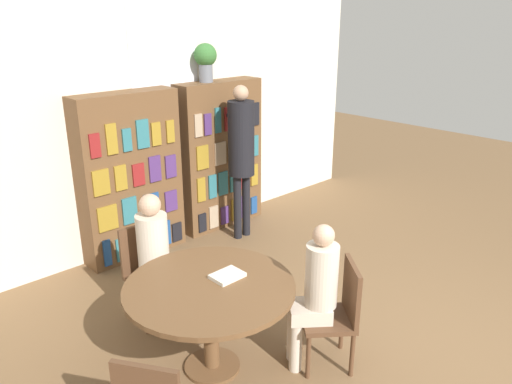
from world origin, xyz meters
name	(u,v)px	position (x,y,z in m)	size (l,w,h in m)	color
ground_plane	(463,384)	(0.00, 0.00, 0.00)	(16.00, 16.00, 0.00)	brown
wall_back	(166,116)	(0.00, 3.83, 1.51)	(6.40, 0.07, 3.00)	beige
bookshelf_left	(131,177)	(-0.64, 3.64, 0.93)	(1.17, 0.34, 1.87)	brown
bookshelf_right	(220,155)	(0.64, 3.64, 0.93)	(1.17, 0.34, 1.87)	brown
flower_vase	(205,59)	(0.47, 3.64, 2.14)	(0.27, 0.27, 0.45)	slate
reading_table	(210,298)	(-1.26, 1.46, 0.64)	(1.29, 1.29, 0.75)	brown
chair_left_side	(148,268)	(-1.21, 2.44, 0.48)	(0.42, 0.42, 0.87)	brown
chair_far_side	(337,310)	(-0.50, 0.84, 0.48)	(0.56, 0.56, 0.87)	brown
seated_reader_left	(156,253)	(-1.22, 2.26, 0.70)	(0.29, 0.38, 1.23)	beige
seated_reader_right	(315,290)	(-0.64, 0.95, 0.67)	(0.41, 0.40, 1.21)	beige
librarian_standing	(241,146)	(0.56, 3.14, 1.16)	(0.31, 0.58, 1.88)	black
open_book_on_table	(227,276)	(-1.10, 1.45, 0.77)	(0.24, 0.18, 0.03)	silver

